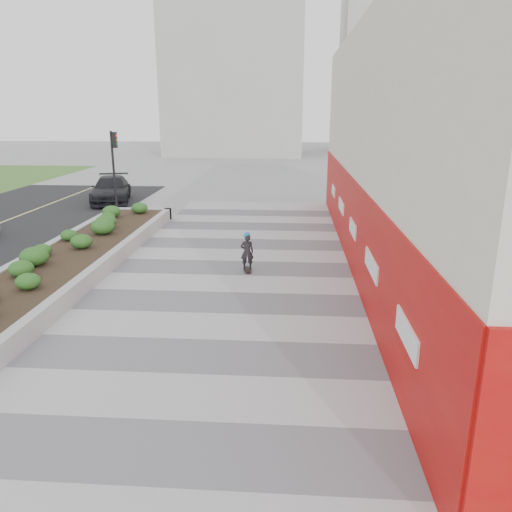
# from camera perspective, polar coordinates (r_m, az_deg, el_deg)

# --- Properties ---
(ground) EXTENTS (160.00, 160.00, 0.00)m
(ground) POSITION_cam_1_polar(r_m,az_deg,el_deg) (9.71, -8.29, -16.16)
(ground) COLOR gray
(ground) RESTS_ON ground
(walkway) EXTENTS (8.00, 36.00, 0.01)m
(walkway) POSITION_cam_1_polar(r_m,az_deg,el_deg) (12.30, -5.35, -8.70)
(walkway) COLOR #A8A8AD
(walkway) RESTS_ON ground
(building) EXTENTS (6.04, 24.08, 8.00)m
(building) POSITION_cam_1_polar(r_m,az_deg,el_deg) (17.75, 21.05, 11.33)
(building) COLOR beige
(building) RESTS_ON ground
(planter) EXTENTS (3.00, 18.00, 0.90)m
(planter) POSITION_cam_1_polar(r_m,az_deg,el_deg) (17.39, -21.38, -0.77)
(planter) COLOR #9E9EA0
(planter) RESTS_ON ground
(traffic_signal_near) EXTENTS (0.33, 0.28, 4.20)m
(traffic_signal_near) POSITION_cam_1_polar(r_m,az_deg,el_deg) (27.19, -15.89, 10.55)
(traffic_signal_near) COLOR black
(traffic_signal_near) RESTS_ON ground
(distant_bldg_north_l) EXTENTS (16.00, 12.00, 20.00)m
(distant_bldg_north_l) POSITION_cam_1_polar(r_m,az_deg,el_deg) (63.55, -2.36, 20.60)
(distant_bldg_north_l) COLOR #ADAAA3
(distant_bldg_north_l) RESTS_ON ground
(distant_bldg_north_r) EXTENTS (14.00, 10.00, 24.00)m
(distant_bldg_north_r) POSITION_cam_1_polar(r_m,az_deg,el_deg) (69.57, 15.99, 21.31)
(distant_bldg_north_r) COLOR #ADAAA3
(distant_bldg_north_r) RESTS_ON ground
(manhole_cover) EXTENTS (0.44, 0.44, 0.01)m
(manhole_cover) POSITION_cam_1_polar(r_m,az_deg,el_deg) (12.23, -3.01, -8.80)
(manhole_cover) COLOR #595654
(manhole_cover) RESTS_ON ground
(skateboarder) EXTENTS (0.47, 0.74, 1.36)m
(skateboarder) POSITION_cam_1_polar(r_m,az_deg,el_deg) (16.54, -1.03, 0.52)
(skateboarder) COLOR beige
(skateboarder) RESTS_ON ground
(car_dark) EXTENTS (3.30, 5.46, 1.48)m
(car_dark) POSITION_cam_1_polar(r_m,az_deg,el_deg) (30.70, -16.23, 7.31)
(car_dark) COLOR black
(car_dark) RESTS_ON ground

